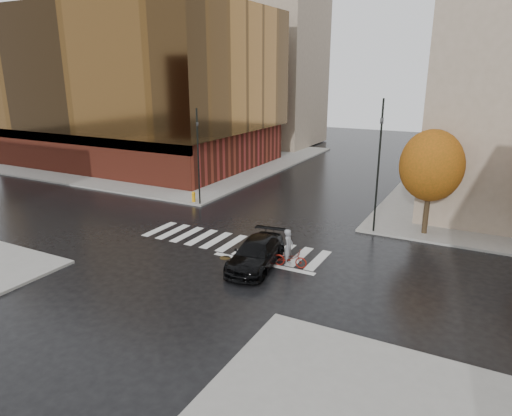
# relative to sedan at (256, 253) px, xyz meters

# --- Properties ---
(ground) EXTENTS (120.00, 120.00, 0.00)m
(ground) POSITION_rel_sedan_xyz_m (-2.87, 1.80, -0.74)
(ground) COLOR black
(ground) RESTS_ON ground
(sidewalk_nw) EXTENTS (30.00, 30.00, 0.15)m
(sidewalk_nw) POSITION_rel_sedan_xyz_m (-23.87, 22.80, -0.66)
(sidewalk_nw) COLOR gray
(sidewalk_nw) RESTS_ON ground
(crosswalk) EXTENTS (12.00, 3.00, 0.01)m
(crosswalk) POSITION_rel_sedan_xyz_m (-2.87, 2.30, -0.73)
(crosswalk) COLOR silver
(crosswalk) RESTS_ON ground
(office_glass) EXTENTS (27.00, 19.00, 16.00)m
(office_glass) POSITION_rel_sedan_xyz_m (-24.87, 19.79, 7.54)
(office_glass) COLOR maroon
(office_glass) RESTS_ON sidewalk_nw
(building_nw_far) EXTENTS (14.00, 12.00, 20.00)m
(building_nw_far) POSITION_rel_sedan_xyz_m (-18.87, 38.80, 9.41)
(building_nw_far) COLOR gray
(building_nw_far) RESTS_ON sidewalk_nw
(tree_ne_a) EXTENTS (3.80, 3.80, 6.50)m
(tree_ne_a) POSITION_rel_sedan_xyz_m (7.13, 9.20, 3.72)
(tree_ne_a) COLOR #312415
(tree_ne_a) RESTS_ON sidewalk_ne
(sedan) EXTENTS (2.75, 5.31, 1.47)m
(sedan) POSITION_rel_sedan_xyz_m (0.00, 0.00, 0.00)
(sedan) COLOR black
(sedan) RESTS_ON ground
(cyclist) EXTENTS (1.89, 0.88, 2.06)m
(cyclist) POSITION_rel_sedan_xyz_m (1.56, 0.80, -0.03)
(cyclist) COLOR maroon
(cyclist) RESTS_ON ground
(traffic_light_nw) EXTENTS (0.22, 0.20, 7.20)m
(traffic_light_nw) POSITION_rel_sedan_xyz_m (-9.17, 8.10, 3.50)
(traffic_light_nw) COLOR black
(traffic_light_nw) RESTS_ON sidewalk_nw
(traffic_light_ne) EXTENTS (0.20, 0.23, 8.26)m
(traffic_light_ne) POSITION_rel_sedan_xyz_m (4.20, 8.10, 4.24)
(traffic_light_ne) COLOR black
(traffic_light_ne) RESTS_ON sidewalk_ne
(fire_hydrant) EXTENTS (0.29, 0.29, 0.82)m
(fire_hydrant) POSITION_rel_sedan_xyz_m (-9.89, 8.30, -0.14)
(fire_hydrant) COLOR orange
(fire_hydrant) RESTS_ON sidewalk_nw
(manhole) EXTENTS (0.75, 0.75, 0.01)m
(manhole) POSITION_rel_sedan_xyz_m (-2.05, 0.20, -0.73)
(manhole) COLOR #463519
(manhole) RESTS_ON ground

